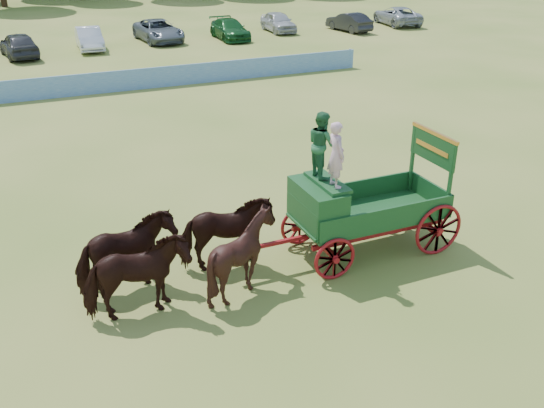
{
  "coord_description": "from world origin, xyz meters",
  "views": [
    {
      "loc": [
        -6.54,
        -12.57,
        7.86
      ],
      "look_at": [
        -0.95,
        0.18,
        1.3
      ],
      "focal_mm": 40.0,
      "sensor_mm": 36.0,
      "label": 1
    }
  ],
  "objects": [
    {
      "name": "horse_lead_left",
      "position": [
        -4.78,
        -1.37,
        0.95
      ],
      "size": [
        2.26,
        1.04,
        1.91
      ],
      "primitive_type": "imported",
      "rotation": [
        0.0,
        0.0,
        1.58
      ],
      "color": "black",
      "rests_on": "ground"
    },
    {
      "name": "horse_wheel_right",
      "position": [
        -2.38,
        -0.27,
        0.95
      ],
      "size": [
        2.37,
        1.31,
        1.91
      ],
      "primitive_type": "imported",
      "rotation": [
        0.0,
        0.0,
        1.44
      ],
      "color": "black",
      "rests_on": "ground"
    },
    {
      "name": "parked_cars",
      "position": [
        -1.23,
        30.3,
        0.74
      ],
      "size": [
        51.91,
        7.35,
        1.62
      ],
      "color": "silver",
      "rests_on": "ground"
    },
    {
      "name": "ground",
      "position": [
        0.0,
        0.0,
        0.0
      ],
      "size": [
        160.0,
        160.0,
        0.0
      ],
      "primitive_type": "plane",
      "color": "#9A8E45",
      "rests_on": "ground"
    },
    {
      "name": "horse_wheel_left",
      "position": [
        -2.38,
        -1.37,
        0.95
      ],
      "size": [
        2.07,
        1.93,
        1.91
      ],
      "primitive_type": "imported",
      "rotation": [
        0.0,
        0.0,
        1.31
      ],
      "color": "black",
      "rests_on": "ground"
    },
    {
      "name": "horse_lead_right",
      "position": [
        -4.78,
        -0.27,
        0.95
      ],
      "size": [
        2.41,
        1.44,
        1.91
      ],
      "primitive_type": "imported",
      "rotation": [
        0.0,
        0.0,
        1.76
      ],
      "color": "black",
      "rests_on": "ground"
    },
    {
      "name": "sponsor_banner",
      "position": [
        -1.0,
        18.0,
        0.53
      ],
      "size": [
        26.0,
        0.08,
        1.05
      ],
      "primitive_type": "cube",
      "color": "#1F5FA9",
      "rests_on": "ground"
    },
    {
      "name": "farm_dray",
      "position": [
        0.57,
        -0.78,
        1.67
      ],
      "size": [
        6.0,
        2.0,
        3.77
      ],
      "color": "maroon",
      "rests_on": "ground"
    }
  ]
}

